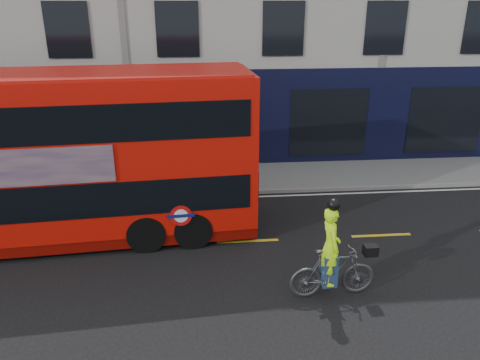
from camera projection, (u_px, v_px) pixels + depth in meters
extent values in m
plane|color=black|center=(98.00, 276.00, 11.88)|extent=(120.00, 120.00, 0.00)
cube|color=gray|center=(130.00, 181.00, 17.89)|extent=(60.00, 3.00, 0.12)
cube|color=gray|center=(125.00, 196.00, 16.49)|extent=(60.00, 0.12, 0.13)
cube|color=black|center=(131.00, 122.00, 18.55)|extent=(50.00, 0.08, 4.00)
cube|color=silver|center=(124.00, 201.00, 16.24)|extent=(58.00, 0.10, 0.01)
cube|color=red|center=(38.00, 154.00, 12.82)|extent=(12.01, 3.62, 4.25)
cube|color=#690804|center=(50.00, 228.00, 13.66)|extent=(12.01, 3.57, 0.32)
cube|color=black|center=(43.00, 186.00, 13.17)|extent=(11.54, 3.63, 0.97)
cube|color=black|center=(31.00, 114.00, 12.42)|extent=(11.54, 3.63, 0.97)
cube|color=#AE130B|center=(25.00, 75.00, 12.04)|extent=(11.77, 3.50, 0.09)
cube|color=black|center=(250.00, 173.00, 14.09)|extent=(0.23, 2.42, 0.97)
cube|color=black|center=(251.00, 106.00, 13.35)|extent=(0.23, 2.42, 0.97)
cylinder|color=red|center=(181.00, 216.00, 12.71)|extent=(0.60, 0.07, 0.60)
cylinder|color=white|center=(181.00, 216.00, 12.70)|extent=(0.39, 0.05, 0.39)
cube|color=#0C1459|center=(181.00, 216.00, 12.70)|extent=(0.75, 0.08, 0.10)
cylinder|color=black|center=(190.00, 212.00, 14.22)|extent=(1.29, 2.82, 1.08)
cylinder|color=black|center=(147.00, 215.00, 14.02)|extent=(1.29, 2.82, 1.08)
imported|color=#424547|center=(333.00, 272.00, 10.92)|extent=(2.10, 0.70, 1.24)
imported|color=#B6F910|center=(330.00, 246.00, 10.65)|extent=(0.49, 0.71, 1.89)
cube|color=black|center=(371.00, 250.00, 10.85)|extent=(0.33, 0.26, 0.25)
cube|color=navy|center=(328.00, 269.00, 10.87)|extent=(0.36, 0.44, 0.78)
sphere|color=black|center=(334.00, 205.00, 10.27)|extent=(0.29, 0.29, 0.29)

